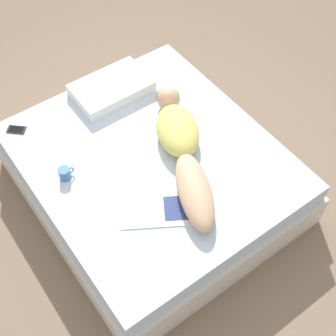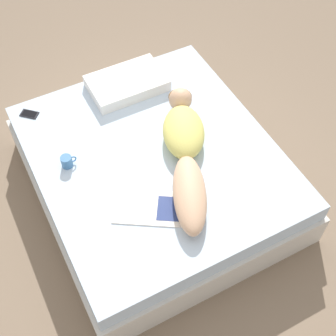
# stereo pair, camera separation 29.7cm
# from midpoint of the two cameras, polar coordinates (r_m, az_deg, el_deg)

# --- Properties ---
(ground_plane) EXTENTS (12.00, 12.00, 0.00)m
(ground_plane) POSITION_cam_midpoint_polar(r_m,az_deg,el_deg) (3.93, -4.00, -2.92)
(ground_plane) COLOR #7A6651
(bed) EXTENTS (1.81, 2.05, 0.48)m
(bed) POSITION_cam_midpoint_polar(r_m,az_deg,el_deg) (3.73, -4.20, -0.89)
(bed) COLOR beige
(bed) RESTS_ON ground_plane
(person) EXTENTS (0.75, 1.32, 0.19)m
(person) POSITION_cam_midpoint_polar(r_m,az_deg,el_deg) (3.46, -0.72, 2.46)
(person) COLOR tan
(person) RESTS_ON bed
(open_magazine) EXTENTS (0.59, 0.51, 0.01)m
(open_magazine) POSITION_cam_midpoint_polar(r_m,az_deg,el_deg) (3.25, -3.80, -5.23)
(open_magazine) COLOR silver
(open_magazine) RESTS_ON bed
(coffee_mug) EXTENTS (0.12, 0.08, 0.09)m
(coffee_mug) POSITION_cam_midpoint_polar(r_m,az_deg,el_deg) (3.48, -14.87, -0.76)
(coffee_mug) COLOR teal
(coffee_mug) RESTS_ON bed
(cell_phone) EXTENTS (0.16, 0.15, 0.01)m
(cell_phone) POSITION_cam_midpoint_polar(r_m,az_deg,el_deg) (3.93, -20.09, 4.30)
(cell_phone) COLOR black
(cell_phone) RESTS_ON bed
(pillow) EXTENTS (0.63, 0.41, 0.10)m
(pillow) POSITION_cam_midpoint_polar(r_m,az_deg,el_deg) (4.00, -9.04, 9.50)
(pillow) COLOR white
(pillow) RESTS_ON bed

